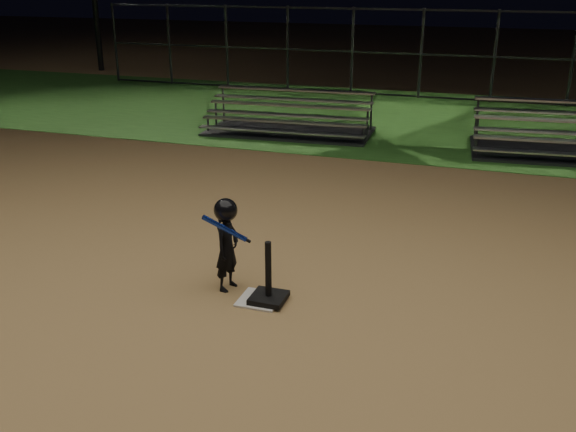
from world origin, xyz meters
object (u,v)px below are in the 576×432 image
(bleacher_left, at_px, (289,125))
(home_plate, at_px, (260,300))
(batting_tee, at_px, (269,290))
(child_batter, at_px, (227,242))

(bleacher_left, bearing_deg, home_plate, -77.03)
(home_plate, relative_size, bleacher_left, 0.12)
(batting_tee, distance_m, child_batter, 0.73)
(batting_tee, bearing_deg, home_plate, -178.66)
(batting_tee, height_order, child_batter, child_batter)
(batting_tee, relative_size, bleacher_left, 0.18)
(home_plate, relative_size, batting_tee, 0.64)
(batting_tee, xyz_separation_m, bleacher_left, (-2.31, 7.69, 0.04))
(batting_tee, xyz_separation_m, child_batter, (-0.56, 0.17, 0.44))
(child_batter, bearing_deg, batting_tee, -96.71)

